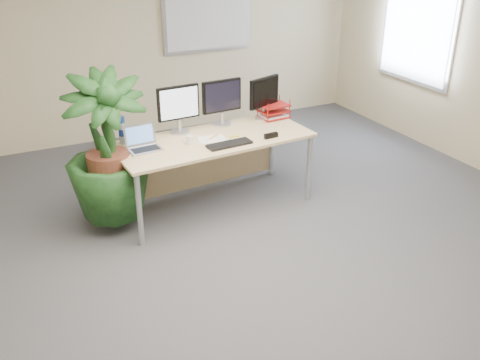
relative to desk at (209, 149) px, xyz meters
name	(u,v)px	position (x,y,z in m)	size (l,w,h in m)	color
floor	(265,292)	(-0.22, -1.67, -0.60)	(8.00, 8.00, 0.00)	#414146
back_wall	(122,39)	(-0.22, 2.33, 0.75)	(7.00, 0.04, 2.70)	beige
whiteboard	(207,17)	(0.98, 2.30, 0.95)	(1.30, 0.04, 0.95)	silver
window	(418,23)	(3.24, 0.63, 0.95)	(0.04, 1.30, 1.55)	silver
desk	(209,149)	(0.00, 0.00, 0.00)	(2.04, 0.96, 0.77)	#D0B87B
floor_plant	(108,157)	(-1.06, -0.10, 0.15)	(0.84, 0.84, 1.50)	black
monitor_left	(179,106)	(-0.24, 0.18, 0.45)	(0.44, 0.20, 0.49)	#B5B5BA
monitor_right	(222,100)	(0.25, 0.21, 0.44)	(0.44, 0.20, 0.49)	#B5B5BA
monitor_dark	(264,95)	(0.75, 0.18, 0.43)	(0.41, 0.19, 0.47)	#B5B5BA
laptop	(143,143)	(-0.71, -0.07, 0.22)	(0.32, 0.28, 0.22)	#BBBABF
keyboard	(229,144)	(0.07, -0.36, 0.17)	(0.45, 0.15, 0.02)	black
coffee_mug	(190,140)	(-0.26, -0.16, 0.20)	(0.11, 0.08, 0.08)	white
spiral_notebook	(212,139)	(-0.02, -0.15, 0.17)	(0.27, 0.20, 0.01)	white
orange_pen	(213,137)	(0.01, -0.12, 0.18)	(0.01, 0.01, 0.14)	orange
yellow_highlighter	(234,136)	(0.21, -0.18, 0.17)	(0.01, 0.01, 0.11)	yellow
water_bottle	(122,131)	(-0.84, 0.14, 0.29)	(0.07, 0.07, 0.28)	silver
letter_tray	(274,112)	(0.86, 0.17, 0.23)	(0.33, 0.26, 0.15)	maroon
stapler	(271,136)	(0.53, -0.36, 0.19)	(0.15, 0.04, 0.05)	black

